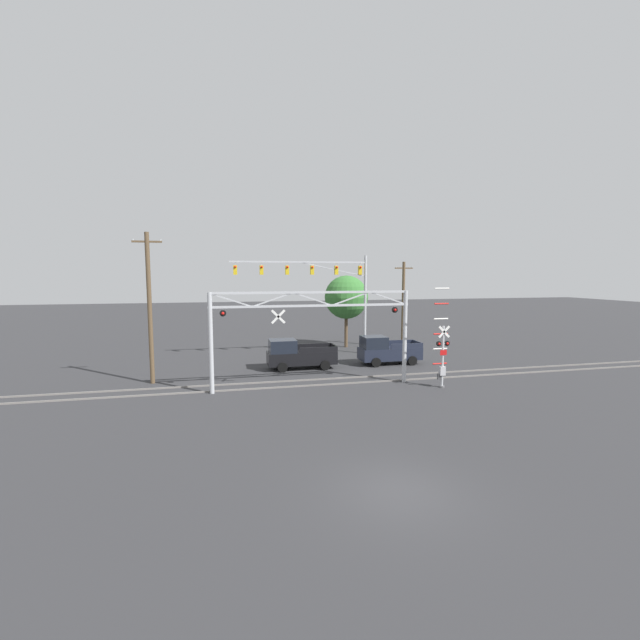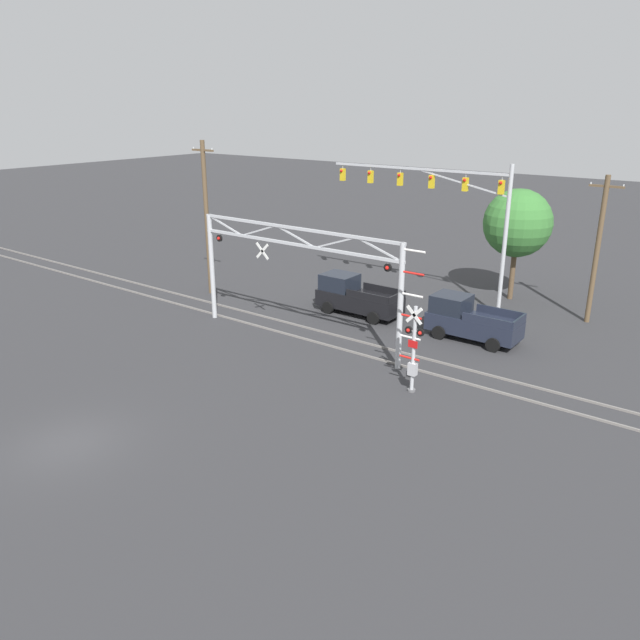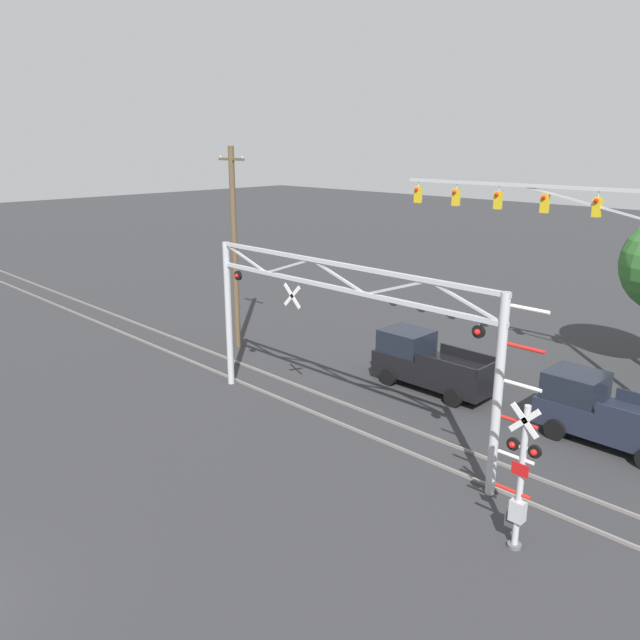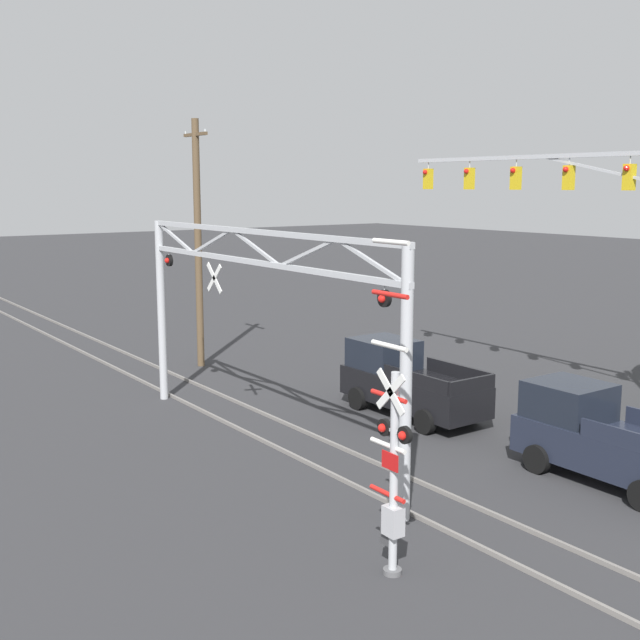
{
  "view_description": "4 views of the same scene",
  "coord_description": "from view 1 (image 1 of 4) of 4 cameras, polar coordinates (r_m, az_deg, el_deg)",
  "views": [
    {
      "loc": [
        -5.47,
        -12.31,
        7.04
      ],
      "look_at": [
        1.0,
        15.64,
        3.98
      ],
      "focal_mm": 24.0,
      "sensor_mm": 36.0,
      "label": 1
    },
    {
      "loc": [
        19.43,
        -10.51,
        11.85
      ],
      "look_at": [
        2.43,
        12.12,
        1.95
      ],
      "focal_mm": 35.0,
      "sensor_mm": 36.0,
      "label": 2
    },
    {
      "loc": [
        13.94,
        -1.6,
        9.84
      ],
      "look_at": [
        0.04,
        12.42,
        4.21
      ],
      "focal_mm": 35.0,
      "sensor_mm": 36.0,
      "label": 3
    },
    {
      "loc": [
        18.48,
        2.27,
        7.18
      ],
      "look_at": [
        -1.79,
        16.71,
        2.98
      ],
      "focal_mm": 45.0,
      "sensor_mm": 36.0,
      "label": 4
    }
  ],
  "objects": [
    {
      "name": "pickup_truck_following",
      "position": [
        34.18,
        8.82,
        -4.07
      ],
      "size": [
        4.82,
        2.14,
        2.24
      ],
      "color": "#1E2333",
      "rests_on": "ground_plane"
    },
    {
      "name": "pickup_truck_lead",
      "position": [
        32.14,
        -3.02,
        -4.65
      ],
      "size": [
        5.13,
        2.14,
        2.24
      ],
      "color": "black",
      "rests_on": "ground_plane"
    },
    {
      "name": "crossing_gantry",
      "position": [
        26.35,
        -1.0,
        -0.46
      ],
      "size": [
        12.53,
        0.29,
        6.02
      ],
      "color": "#B7BABF",
      "rests_on": "ground_plane"
    },
    {
      "name": "background_tree_beyond_span",
      "position": [
        41.28,
        3.53,
        3.03
      ],
      "size": [
        4.19,
        4.19,
        6.95
      ],
      "color": "brown",
      "rests_on": "ground_plane"
    },
    {
      "name": "utility_pole_left",
      "position": [
        29.37,
        -21.77,
        1.66
      ],
      "size": [
        1.8,
        0.28,
        9.7
      ],
      "color": "brown",
      "rests_on": "ground_plane"
    },
    {
      "name": "rail_track_near",
      "position": [
        27.37,
        -1.08,
        -8.71
      ],
      "size": [
        80.0,
        0.08,
        0.1
      ],
      "primitive_type": "cube",
      "color": "gray",
      "rests_on": "ground_plane"
    },
    {
      "name": "utility_pole_right",
      "position": [
        41.55,
        11.02,
        2.14
      ],
      "size": [
        1.8,
        0.28,
        8.24
      ],
      "color": "brown",
      "rests_on": "ground_plane"
    },
    {
      "name": "crossing_signal_mast",
      "position": [
        27.71,
        15.97,
        -4.45
      ],
      "size": [
        1.09,
        0.35,
        6.24
      ],
      "color": "#B7BABF",
      "rests_on": "ground_plane"
    },
    {
      "name": "traffic_signal_span",
      "position": [
        37.02,
        1.28,
        4.85
      ],
      "size": [
        11.85,
        0.39,
        8.69
      ],
      "color": "#B7BABF",
      "rests_on": "ground_plane"
    },
    {
      "name": "ground_plane",
      "position": [
        15.2,
        10.41,
        -21.6
      ],
      "size": [
        200.0,
        200.0,
        0.0
      ],
      "primitive_type": "plane",
      "color": "#303033"
    },
    {
      "name": "rail_track_far",
      "position": [
        28.73,
        -1.68,
        -8.0
      ],
      "size": [
        80.0,
        0.08,
        0.1
      ],
      "primitive_type": "cube",
      "color": "gray",
      "rests_on": "ground_plane"
    }
  ]
}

